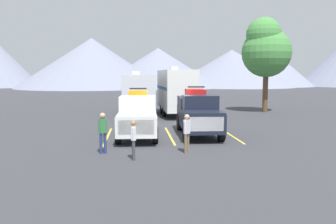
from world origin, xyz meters
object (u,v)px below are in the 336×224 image
object	(u,v)px
pickup_truck_a	(138,114)
pickup_truck_b	(198,113)
person_a	(187,131)
person_c	(133,137)
camper_trailer_a	(137,92)
person_b	(103,130)
camper_trailer_b	(176,90)

from	to	relation	value
pickup_truck_a	pickup_truck_b	world-z (taller)	pickup_truck_b
person_a	person_c	distance (m)	2.48
camper_trailer_a	person_a	world-z (taller)	camper_trailer_a
pickup_truck_b	camper_trailer_a	distance (m)	10.49
person_b	person_c	size ratio (longest dim) A/B	1.12
person_b	person_c	distance (m)	1.79
pickup_truck_a	camper_trailer_a	bearing A→B (deg)	90.31
camper_trailer_a	camper_trailer_b	xyz separation A→B (m)	(3.23, -0.58, 0.19)
camper_trailer_b	person_a	size ratio (longest dim) A/B	4.98
camper_trailer_b	person_c	world-z (taller)	camper_trailer_b
camper_trailer_a	camper_trailer_b	size ratio (longest dim) A/B	1.08
pickup_truck_b	camper_trailer_a	xyz separation A→B (m)	(-3.41, 9.89, 0.68)
pickup_truck_b	person_c	bearing A→B (deg)	-123.22
person_a	camper_trailer_b	bearing A→B (deg)	85.40
pickup_truck_b	person_b	size ratio (longest dim) A/B	3.05
pickup_truck_a	person_c	distance (m)	5.38
pickup_truck_b	camper_trailer_b	bearing A→B (deg)	91.10
pickup_truck_b	pickup_truck_a	bearing A→B (deg)	-178.91
camper_trailer_a	person_c	world-z (taller)	camper_trailer_a
camper_trailer_a	person_c	bearing A→B (deg)	-90.56
person_c	camper_trailer_a	bearing A→B (deg)	89.44
camper_trailer_a	person_a	size ratio (longest dim) A/B	5.39
camper_trailer_b	camper_trailer_a	bearing A→B (deg)	169.84
pickup_truck_b	person_c	xyz separation A→B (m)	(-3.56, -5.43, -0.34)
camper_trailer_b	person_a	distance (m)	13.84
person_c	person_a	bearing A→B (deg)	23.65
camper_trailer_a	person_b	xyz separation A→B (m)	(-1.45, -14.11, -0.91)
pickup_truck_a	person_a	distance (m)	4.84
person_c	person_b	bearing A→B (deg)	137.00
camper_trailer_b	person_b	distance (m)	14.36
camper_trailer_b	person_c	size ratio (longest dim) A/B	5.32
pickup_truck_b	person_a	distance (m)	4.63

